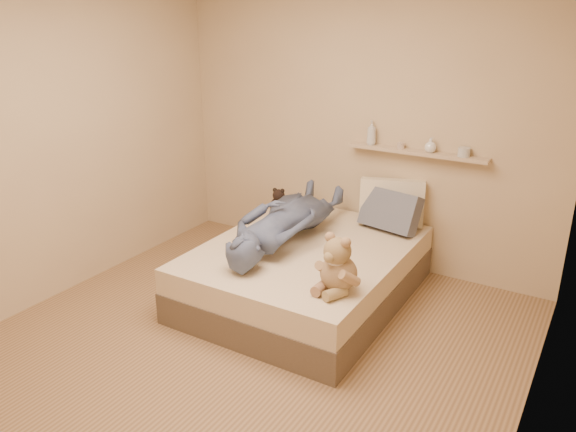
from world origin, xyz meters
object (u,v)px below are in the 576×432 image
Objects in this scene: pillow_cream at (392,202)px; person at (284,219)px; game_console at (245,248)px; pillow_grey at (390,211)px; wall_shelf at (416,152)px; bed at (306,272)px; dark_plush at (279,203)px; teddy_bear at (337,268)px.

pillow_cream reaches higher than person.
pillow_grey is at bearing 64.21° from game_console.
game_console is 1.73m from wall_shelf.
pillow_cream is at bearing 64.78° from bed.
dark_plush is 0.47× the size of pillow_cream.
pillow_cream is 1.01m from person.
pillow_cream is at bearing -130.02° from person.
pillow_grey is (0.04, -0.14, -0.03)m from pillow_cream.
game_console reaches higher than bed.
person is 1.30× the size of wall_shelf.
bed is 7.38× the size of dark_plush.
pillow_cream reaches higher than bed.
game_console is at bearing -177.65° from teddy_bear.
bed is 1.38m from wall_shelf.
dark_plush reaches higher than bed.
game_console is 0.37× the size of pillow_grey.
bed is at bearing -115.22° from pillow_cream.
pillow_cream is (0.96, 0.32, 0.09)m from dark_plush.
teddy_bear reaches higher than person.
person is at bearing 143.30° from teddy_bear.
teddy_bear is 1.25m from pillow_grey.
wall_shelf is (1.12, 0.40, 0.54)m from dark_plush.
person is at bearing -130.49° from wall_shelf.
dark_plush is 0.21× the size of wall_shelf.
bed is 1.22× the size of person.
game_console is 0.60m from person.
teddy_bear is at bearing -43.50° from dark_plush.
wall_shelf is at bearing 58.82° from bed.
person is at bearing 93.22° from game_console.
game_console is 1.41m from pillow_grey.
teddy_bear is at bearing -45.22° from bed.
bed is at bearing -41.78° from dark_plush.
pillow_grey is at bearing 9.96° from dark_plush.
wall_shelf reaches higher than game_console.
dark_plush is at bearing -160.59° from wall_shelf.
bed is at bearing 72.82° from game_console.
wall_shelf is at bearing 19.41° from dark_plush.
bed is at bearing -122.19° from pillow_grey.
dark_plush is (-1.12, 1.06, -0.06)m from teddy_bear.
pillow_grey reaches higher than dark_plush.
game_console is at bearing -112.02° from pillow_cream.
person is (-0.76, 0.57, 0.01)m from teddy_bear.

